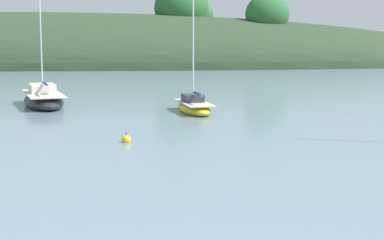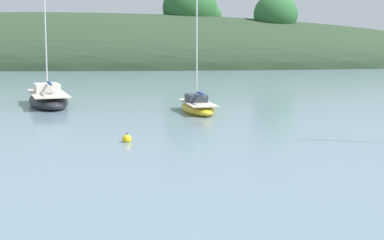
% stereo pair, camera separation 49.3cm
% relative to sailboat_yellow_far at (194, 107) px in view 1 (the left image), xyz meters
% --- Properties ---
extents(far_shoreline_hill, '(150.00, 36.00, 21.25)m').
position_rel_sailboat_yellow_far_xyz_m(far_shoreline_hill, '(-25.30, 60.69, -0.21)').
color(far_shoreline_hill, '#2D422B').
rests_on(far_shoreline_hill, ground).
extents(sailboat_yellow_far, '(2.82, 5.54, 7.93)m').
position_rel_sailboat_yellow_far_xyz_m(sailboat_yellow_far, '(0.00, 0.00, 0.00)').
color(sailboat_yellow_far, gold).
rests_on(sailboat_yellow_far, ground).
extents(sailboat_cream_ketch, '(4.75, 7.93, 10.04)m').
position_rel_sailboat_yellow_far_xyz_m(sailboat_cream_ketch, '(-10.28, 3.65, 0.10)').
color(sailboat_cream_ketch, '#232328').
rests_on(sailboat_cream_ketch, ground).
extents(mooring_buoy_inner, '(0.44, 0.44, 0.54)m').
position_rel_sailboat_yellow_far_xyz_m(mooring_buoy_inner, '(-3.52, -10.79, -0.23)').
color(mooring_buoy_inner, yellow).
rests_on(mooring_buoy_inner, ground).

